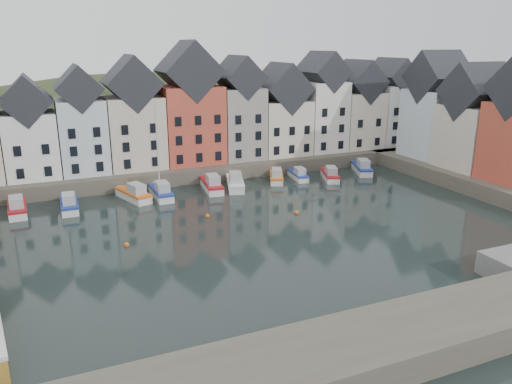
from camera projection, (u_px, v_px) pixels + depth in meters
ground at (268, 236)px, 51.95m from camera, size 260.00×260.00×0.00m
far_quay at (188, 165)px, 78.06m from camera, size 90.00×16.00×2.00m
right_quay at (504, 182)px, 68.35m from camera, size 14.00×54.00×2.00m
near_wall at (270, 376)px, 28.51m from camera, size 50.00×6.00×2.00m
hillside at (158, 225)px, 106.36m from camera, size 153.60×70.40×64.00m
far_terrace at (210, 115)px, 75.27m from camera, size 72.37×8.16×17.78m
right_terrace at (477, 120)px, 70.17m from camera, size 8.30×24.25×16.36m
mooring_buoys at (215, 223)px, 55.08m from camera, size 20.50×5.50×0.50m
boat_a at (17, 208)px, 58.40m from camera, size 2.32×6.61×2.51m
boat_b at (69, 204)px, 59.78m from camera, size 2.10×6.37×2.43m
boat_c at (134, 194)px, 63.62m from camera, size 3.88×6.89×2.53m
boat_d at (161, 192)px, 64.51m from camera, size 2.04×6.56×12.54m
boat_e at (212, 185)px, 67.73m from camera, size 2.91×6.97×2.60m
boat_f at (235, 183)px, 68.70m from camera, size 4.13×7.31×2.68m
boat_g at (276, 177)px, 72.28m from camera, size 4.08×6.14×2.27m
boat_h at (298, 175)px, 73.49m from camera, size 2.46×5.56×2.06m
boat_i at (330, 175)px, 73.16m from camera, size 3.87×6.28×2.31m
boat_j at (362, 168)px, 76.98m from camera, size 4.31×6.81×2.51m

